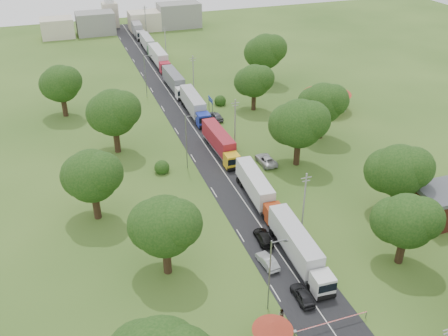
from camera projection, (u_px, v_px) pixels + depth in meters
name	position (u px, v px, depth m)	size (l,w,h in m)	color
ground	(248.00, 208.00, 76.13)	(260.00, 260.00, 0.00)	#31521B
road	(209.00, 150.00, 92.52)	(8.00, 200.00, 0.04)	black
boom_barrier	(321.00, 325.00, 54.82)	(9.22, 0.35, 1.18)	slate
guard_booth	(273.00, 331.00, 52.53)	(4.40, 4.40, 3.45)	beige
info_sign	(211.00, 102.00, 104.79)	(0.12, 3.10, 4.10)	slate
pole_1	(304.00, 200.00, 69.63)	(1.60, 0.24, 9.00)	gray
pole_2	(235.00, 121.00, 92.57)	(1.60, 0.24, 9.00)	gray
pole_3	(193.00, 74.00, 115.51)	(1.60, 0.24, 9.00)	gray
pole_4	(165.00, 42.00, 138.45)	(1.60, 0.24, 9.00)	gray
pole_5	(145.00, 19.00, 161.39)	(1.60, 0.24, 9.00)	gray
lamp_0	(271.00, 272.00, 55.46)	(2.03, 0.22, 10.00)	slate
lamp_1	(187.00, 139.00, 84.14)	(2.03, 0.22, 10.00)	slate
lamp_2	(146.00, 74.00, 112.81)	(2.03, 0.22, 10.00)	slate
tree_2	(407.00, 220.00, 62.19)	(8.00, 8.00, 10.10)	#382616
tree_3	(399.00, 170.00, 71.79)	(8.80, 8.80, 11.07)	#382616
tree_4	(299.00, 123.00, 84.24)	(9.60, 9.60, 12.05)	#382616
tree_5	(323.00, 103.00, 93.66)	(8.80, 8.80, 11.07)	#382616
tree_6	(254.00, 81.00, 105.90)	(8.00, 8.00, 10.10)	#382616
tree_7	(265.00, 51.00, 120.14)	(9.60, 9.60, 12.05)	#382616
tree_10	(164.00, 225.00, 60.21)	(8.80, 8.80, 11.07)	#382616
tree_11	(92.00, 175.00, 70.51)	(8.80, 8.80, 11.07)	#382616
tree_12	(113.00, 112.00, 88.29)	(9.60, 9.60, 12.05)	#382616
tree_13	(60.00, 83.00, 102.71)	(8.80, 8.80, 11.07)	#382616
house_brick	(446.00, 204.00, 72.37)	(8.60, 6.60, 5.20)	maroon
house_cream	(327.00, 94.00, 107.42)	(10.08, 10.08, 5.80)	beige
distant_town	(128.00, 21.00, 164.71)	(52.00, 8.00, 8.00)	gray
church	(110.00, 11.00, 168.98)	(5.00, 5.00, 12.30)	beige
truck_0	(298.00, 247.00, 64.53)	(3.07, 15.18, 4.20)	silver
truck_1	(257.00, 188.00, 77.10)	(3.12, 14.61, 4.04)	#9F3312
truck_2	(220.00, 142.00, 90.72)	(2.78, 14.48, 4.01)	gold
truck_3	(194.00, 105.00, 105.63)	(2.90, 15.36, 4.25)	#192C9B
truck_4	(175.00, 81.00, 118.39)	(2.76, 14.73, 4.08)	white
truck_5	(159.00, 57.00, 133.94)	(2.74, 15.74, 4.36)	#AF1A2F
truck_6	(148.00, 43.00, 146.42)	(2.54, 14.08, 3.90)	#286C32
truck_7	(137.00, 28.00, 161.06)	(3.36, 15.82, 4.37)	#A3A3A3
car_lane_front	(303.00, 295.00, 59.10)	(1.73, 4.30, 1.47)	black
car_lane_mid	(267.00, 261.00, 64.43)	(1.45, 4.17, 1.37)	#A6A9AE
car_lane_rear	(264.00, 237.00, 68.83)	(1.88, 4.62, 1.34)	black
car_verge_near	(266.00, 160.00, 87.77)	(2.50, 5.43, 1.51)	#BDBDBD
car_verge_far	(215.00, 116.00, 104.10)	(1.90, 4.72, 1.61)	#53575B
pedestrian_booth	(282.00, 316.00, 56.12)	(0.83, 0.65, 1.72)	gray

